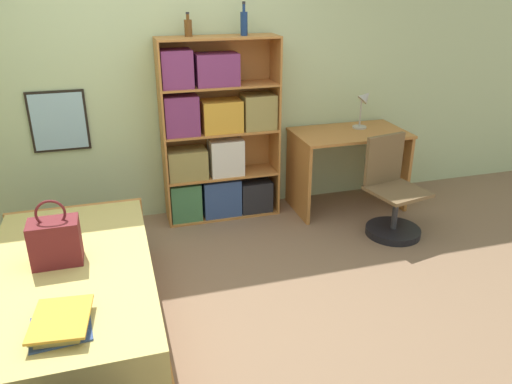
# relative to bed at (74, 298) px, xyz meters

# --- Properties ---
(ground_plane) EXTENTS (14.00, 14.00, 0.00)m
(ground_plane) POSITION_rel_bed_xyz_m (0.69, -0.02, -0.24)
(ground_plane) COLOR #84664C
(wall_back) EXTENTS (10.00, 0.09, 2.60)m
(wall_back) POSITION_rel_bed_xyz_m (0.68, 1.63, 1.06)
(wall_back) COLOR beige
(wall_back) RESTS_ON ground_plane
(bed) EXTENTS (1.02, 1.88, 0.48)m
(bed) POSITION_rel_bed_xyz_m (0.00, 0.00, 0.00)
(bed) COLOR #B77538
(bed) RESTS_ON ground_plane
(handbag) EXTENTS (0.29, 0.19, 0.42)m
(handbag) POSITION_rel_bed_xyz_m (-0.06, 0.06, 0.39)
(handbag) COLOR maroon
(handbag) RESTS_ON bed
(book_stack_on_bed) EXTENTS (0.32, 0.39, 0.07)m
(book_stack_on_bed) POSITION_rel_bed_xyz_m (-0.01, -0.63, 0.28)
(book_stack_on_bed) COLOR #334C84
(book_stack_on_bed) RESTS_ON bed
(bookcase) EXTENTS (1.05, 0.32, 1.66)m
(bookcase) POSITION_rel_bed_xyz_m (1.23, 1.41, 0.51)
(bookcase) COLOR #B77538
(bookcase) RESTS_ON ground_plane
(bottle_green) EXTENTS (0.07, 0.07, 0.19)m
(bottle_green) POSITION_rel_bed_xyz_m (1.05, 1.46, 1.49)
(bottle_green) COLOR brown
(bottle_green) RESTS_ON bookcase
(bottle_brown) EXTENTS (0.06, 0.06, 0.27)m
(bottle_brown) POSITION_rel_bed_xyz_m (1.51, 1.40, 1.52)
(bottle_brown) COLOR navy
(bottle_brown) RESTS_ON bookcase
(desk) EXTENTS (1.06, 0.63, 0.77)m
(desk) POSITION_rel_bed_xyz_m (2.50, 1.26, 0.28)
(desk) COLOR #B77538
(desk) RESTS_ON ground_plane
(desk_lamp) EXTENTS (0.18, 0.14, 0.38)m
(desk_lamp) POSITION_rel_bed_xyz_m (2.68, 1.36, 0.78)
(desk_lamp) COLOR #ADA89E
(desk_lamp) RESTS_ON desk
(desk_chair) EXTENTS (0.52, 0.52, 0.87)m
(desk_chair) POSITION_rel_bed_xyz_m (2.64, 0.63, 0.03)
(desk_chair) COLOR black
(desk_chair) RESTS_ON ground_plane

